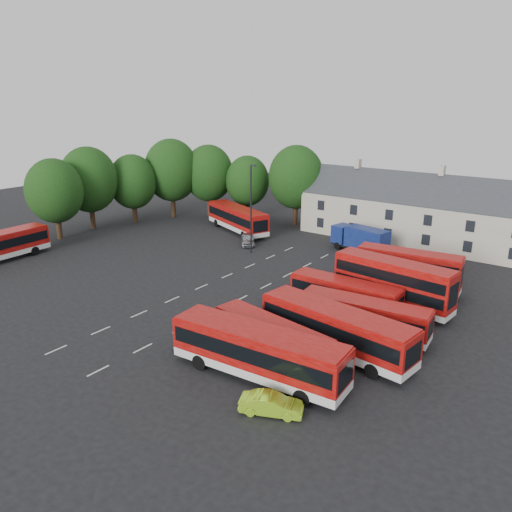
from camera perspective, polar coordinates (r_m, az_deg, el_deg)
The scene contains 16 objects.
ground at distance 48.39m, azimuth -7.85°, elevation -4.21°, with size 140.00×140.00×0.00m, color black.
lane_markings at distance 48.17m, azimuth -4.05°, elevation -4.18°, with size 5.15×33.80×0.01m.
treeline at distance 74.15m, azimuth -9.30°, elevation 8.77°, with size 29.92×32.59×12.01m.
terrace_houses at distance 65.90m, azimuth 19.98°, elevation 4.32°, with size 35.70×7.13×10.06m.
bus_row_a at distance 33.35m, azimuth 0.26°, elevation -10.65°, with size 12.48×3.66×3.48m.
bus_row_b at distance 35.96m, azimuth 1.83°, elevation -9.16°, with size 10.17×3.86×2.81m.
bus_row_c at distance 36.92m, azimuth 9.14°, elevation -8.02°, with size 12.29×4.27×3.40m.
bus_row_d at distance 40.12m, azimuth 12.20°, elevation -6.52°, with size 10.41×3.32×2.89m.
bus_row_e at distance 44.26m, azimuth 10.13°, elevation -4.13°, with size 9.86×2.30×2.79m.
bus_dd_south at distance 45.50m, azimuth 15.40°, elevation -2.79°, with size 10.86×3.53×4.37m.
bus_dd_north at distance 49.98m, azimuth 16.99°, elevation -1.34°, with size 9.93×3.26×4.00m.
bus_north at distance 69.23m, azimuth -2.15°, elevation 4.47°, with size 12.34×7.20×3.45m.
box_truck at distance 61.08m, azimuth 11.86°, elevation 1.99°, with size 7.50×3.69×3.14m.
silver_car at distance 63.37m, azimuth -0.94°, elevation 1.95°, with size 1.68×4.18×1.42m, color #A7ABAF.
lime_car at distance 30.75m, azimuth 1.75°, elevation -16.58°, with size 1.32×3.78×1.24m, color #9CD821.
lamppost at distance 58.69m, azimuth -0.56°, elevation 5.64°, with size 0.74×0.41×10.58m.
Camera 1 is at (31.63, -31.91, 17.96)m, focal length 35.00 mm.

